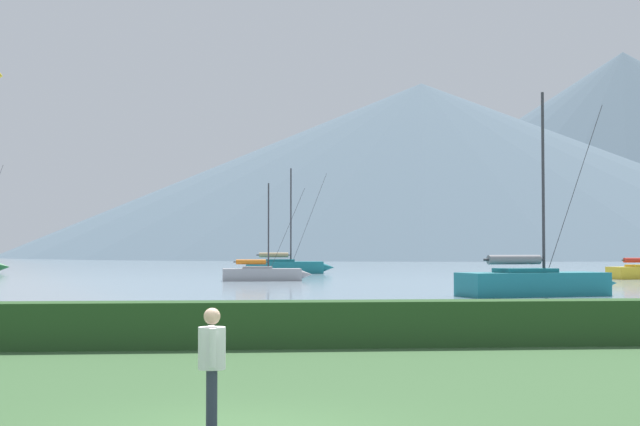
% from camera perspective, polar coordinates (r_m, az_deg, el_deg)
% --- Properties ---
extents(harbor_water, '(320.00, 246.00, 0.00)m').
position_cam_1_polar(harbor_water, '(149.54, -5.13, -3.10)').
color(harbor_water, '#8499A8').
rests_on(harbor_water, ground_plane).
extents(hedge_line, '(80.00, 1.20, 1.13)m').
position_cam_1_polar(hedge_line, '(23.59, -5.15, -6.68)').
color(hedge_line, '#284C23').
rests_on(hedge_line, ground_plane).
extents(sailboat_slip_0, '(9.11, 4.31, 10.61)m').
position_cam_1_polar(sailboat_slip_0, '(50.31, 12.78, -4.05)').
color(sailboat_slip_0, '#19707A').
rests_on(sailboat_slip_0, harbor_water).
extents(sailboat_slip_4, '(6.91, 2.24, 7.48)m').
position_cam_1_polar(sailboat_slip_4, '(72.68, -3.45, -3.64)').
color(sailboat_slip_4, '#9E9EA3').
rests_on(sailboat_slip_4, harbor_water).
extents(sailboat_slip_8, '(8.78, 2.66, 10.46)m').
position_cam_1_polar(sailboat_slip_8, '(94.12, -2.09, -3.22)').
color(sailboat_slip_8, '#19707A').
rests_on(sailboat_slip_8, harbor_water).
extents(person_standing_walker, '(0.36, 0.57, 1.65)m').
position_cam_1_polar(person_standing_walker, '(12.60, -6.53, -8.76)').
color(person_standing_walker, '#2D3347').
rests_on(person_standing_walker, ground_plane).
extents(distant_hill_west_ridge, '(252.36, 252.36, 81.14)m').
position_cam_1_polar(distant_hill_west_ridge, '(396.43, 17.80, 3.44)').
color(distant_hill_west_ridge, '#4C6070').
rests_on(distant_hill_west_ridge, ground_plane).
extents(distant_hill_east_ridge, '(272.33, 272.33, 58.21)m').
position_cam_1_polar(distant_hill_east_ridge, '(319.90, 6.13, 2.61)').
color(distant_hill_east_ridge, '#4C6070').
rests_on(distant_hill_east_ridge, ground_plane).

